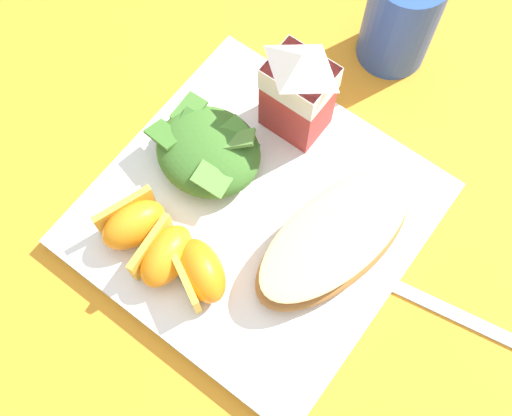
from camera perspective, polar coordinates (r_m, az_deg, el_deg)
name	(u,v)px	position (r m, az deg, el deg)	size (l,w,h in m)	color
ground	(256,218)	(0.59, 0.00, -0.93)	(3.00, 3.00, 0.00)	orange
white_plate	(256,215)	(0.58, 0.00, -0.65)	(0.28, 0.28, 0.02)	white
cheesy_pizza_bread	(334,239)	(0.55, 7.12, -2.79)	(0.11, 0.18, 0.04)	#A87038
green_salad_pile	(208,151)	(0.58, -4.35, 5.19)	(0.11, 0.09, 0.05)	#3D7028
milk_carton	(299,89)	(0.57, 3.90, 10.76)	(0.06, 0.04, 0.11)	#B7332D
orange_wedge_front	(133,223)	(0.56, -11.14, -1.37)	(0.05, 0.07, 0.04)	orange
orange_wedge_middle	(165,255)	(0.55, -8.29, -4.25)	(0.04, 0.06, 0.04)	orange
orange_wedge_rear	(200,271)	(0.54, -5.15, -5.76)	(0.07, 0.06, 0.04)	orange
metal_fork	(478,325)	(0.59, 19.54, -9.95)	(0.19, 0.05, 0.01)	silver
drinking_blue_cup	(402,18)	(0.65, 13.10, 16.48)	(0.07, 0.07, 0.11)	#284CA3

